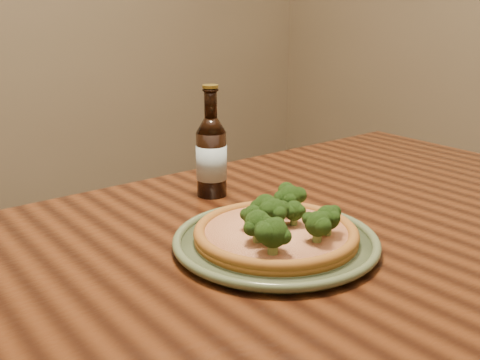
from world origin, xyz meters
TOP-DOWN VIEW (x-y plane):
  - table at (0.00, 0.10)m, footprint 1.60×0.90m
  - plate at (0.03, 0.12)m, footprint 0.32×0.32m
  - pizza at (0.03, 0.12)m, footprint 0.25×0.25m
  - beer_bottle at (0.09, 0.38)m, footprint 0.06×0.06m

SIDE VIEW (x-z plane):
  - table at x=0.00m, z-range 0.28..1.03m
  - plate at x=0.03m, z-range 0.75..0.77m
  - pizza at x=0.03m, z-range 0.74..0.81m
  - beer_bottle at x=0.09m, z-range 0.72..0.94m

